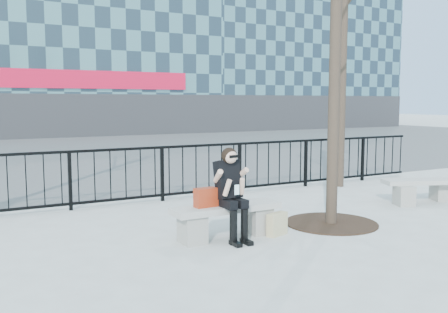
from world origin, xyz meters
TOP-DOWN VIEW (x-y plane):
  - ground at (0.00, 0.00)m, footprint 120.00×120.00m
  - street_surface at (0.00, 15.00)m, footprint 60.00×23.00m
  - railing at (0.00, 3.00)m, footprint 14.00×0.06m
  - tree_grate at (1.90, -0.10)m, footprint 1.50×1.50m
  - bench_main at (0.00, 0.00)m, footprint 1.65×0.46m
  - bench_second at (4.62, 0.35)m, footprint 1.58×0.44m
  - seated_woman at (0.00, -0.16)m, footprint 0.50×0.64m
  - handbag at (-0.32, 0.02)m, footprint 0.34×0.18m
  - shopping_bag at (0.73, -0.25)m, footprint 0.38×0.24m

SIDE VIEW (x-z plane):
  - ground at x=0.00m, z-range 0.00..0.00m
  - street_surface at x=0.00m, z-range 0.00..0.01m
  - tree_grate at x=1.90m, z-range 0.00..0.02m
  - shopping_bag at x=0.73m, z-range 0.00..0.34m
  - bench_second at x=4.62m, z-range 0.05..0.52m
  - bench_main at x=0.00m, z-range 0.06..0.55m
  - railing at x=0.00m, z-range 0.00..1.11m
  - handbag at x=-0.32m, z-range 0.49..0.76m
  - seated_woman at x=0.00m, z-range 0.00..1.34m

